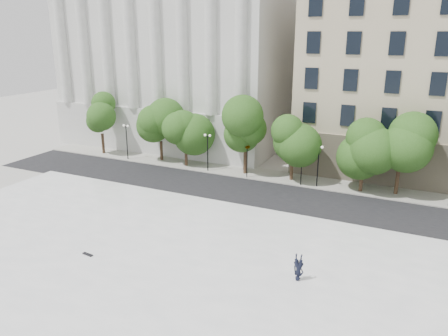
{
  "coord_description": "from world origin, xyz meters",
  "views": [
    {
      "loc": [
        15.51,
        -19.78,
        15.37
      ],
      "look_at": [
        1.43,
        10.0,
        5.05
      ],
      "focal_mm": 35.0,
      "sensor_mm": 36.0,
      "label": 1
    }
  ],
  "objects_px": {
    "person_lying": "(298,277)",
    "traffic_light_east": "(302,152)",
    "traffic_light_west": "(247,145)",
    "skateboard": "(88,254)"
  },
  "relations": [
    {
      "from": "traffic_light_west",
      "to": "skateboard",
      "type": "bearing_deg",
      "value": -98.37
    },
    {
      "from": "traffic_light_east",
      "to": "traffic_light_west",
      "type": "bearing_deg",
      "value": 180.0
    },
    {
      "from": "person_lying",
      "to": "traffic_light_east",
      "type": "bearing_deg",
      "value": 105.2
    },
    {
      "from": "traffic_light_east",
      "to": "skateboard",
      "type": "xyz_separation_m",
      "value": [
        -9.22,
        -21.49,
        -3.24
      ]
    },
    {
      "from": "traffic_light_west",
      "to": "traffic_light_east",
      "type": "distance_m",
      "value": 6.05
    },
    {
      "from": "traffic_light_west",
      "to": "traffic_light_east",
      "type": "height_order",
      "value": "traffic_light_west"
    },
    {
      "from": "traffic_light_west",
      "to": "skateboard",
      "type": "relative_size",
      "value": 5.08
    },
    {
      "from": "person_lying",
      "to": "skateboard",
      "type": "height_order",
      "value": "person_lying"
    },
    {
      "from": "person_lying",
      "to": "traffic_light_west",
      "type": "bearing_deg",
      "value": 121.01
    },
    {
      "from": "skateboard",
      "to": "person_lying",
      "type": "bearing_deg",
      "value": 18.58
    }
  ]
}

